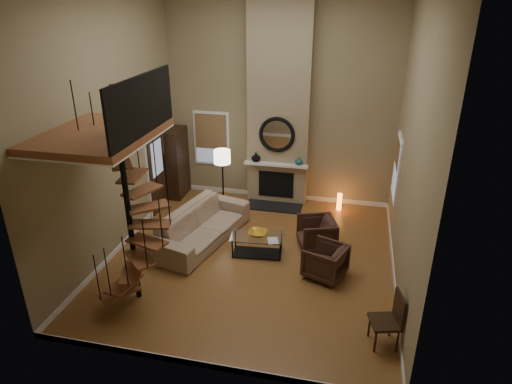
% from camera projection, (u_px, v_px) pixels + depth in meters
% --- Properties ---
extents(ground, '(6.00, 6.50, 0.01)m').
position_uv_depth(ground, '(252.00, 258.00, 9.89)').
color(ground, '#A06A33').
rests_on(ground, ground).
extents(back_wall, '(6.00, 0.02, 5.50)m').
position_uv_depth(back_wall, '(280.00, 100.00, 11.65)').
color(back_wall, '#92835E').
rests_on(back_wall, ground).
extents(front_wall, '(6.00, 0.02, 5.50)m').
position_uv_depth(front_wall, '(194.00, 209.00, 5.87)').
color(front_wall, '#92835E').
rests_on(front_wall, ground).
extents(left_wall, '(0.02, 6.50, 5.50)m').
position_uv_depth(left_wall, '(111.00, 127.00, 9.36)').
color(left_wall, '#92835E').
rests_on(left_wall, ground).
extents(right_wall, '(0.02, 6.50, 5.50)m').
position_uv_depth(right_wall, '(413.00, 148.00, 8.16)').
color(right_wall, '#92835E').
rests_on(right_wall, ground).
extents(baseboard_back, '(6.00, 0.02, 0.12)m').
position_uv_depth(baseboard_back, '(278.00, 195.00, 12.75)').
color(baseboard_back, white).
rests_on(baseboard_back, ground).
extents(baseboard_front, '(6.00, 0.02, 0.12)m').
position_uv_depth(baseboard_front, '(204.00, 365.00, 6.98)').
color(baseboard_front, white).
rests_on(baseboard_front, ground).
extents(baseboard_left, '(0.02, 6.50, 0.12)m').
position_uv_depth(baseboard_left, '(127.00, 240.00, 10.46)').
color(baseboard_left, white).
rests_on(baseboard_left, ground).
extents(baseboard_right, '(0.02, 6.50, 0.12)m').
position_uv_depth(baseboard_right, '(394.00, 272.00, 9.26)').
color(baseboard_right, white).
rests_on(baseboard_right, ground).
extents(chimney_breast, '(1.60, 0.38, 5.50)m').
position_uv_depth(chimney_breast, '(279.00, 102.00, 11.48)').
color(chimney_breast, '#93815F').
rests_on(chimney_breast, ground).
extents(hearth, '(1.50, 0.60, 0.04)m').
position_uv_depth(hearth, '(274.00, 206.00, 12.17)').
color(hearth, black).
rests_on(hearth, ground).
extents(firebox, '(0.95, 0.02, 0.72)m').
position_uv_depth(firebox, '(276.00, 184.00, 12.21)').
color(firebox, black).
rests_on(firebox, chimney_breast).
extents(mantel, '(1.70, 0.18, 0.06)m').
position_uv_depth(mantel, '(276.00, 165.00, 11.89)').
color(mantel, white).
rests_on(mantel, chimney_breast).
extents(mirror_frame, '(0.94, 0.10, 0.94)m').
position_uv_depth(mirror_frame, '(277.00, 135.00, 11.62)').
color(mirror_frame, black).
rests_on(mirror_frame, chimney_breast).
extents(mirror_disc, '(0.80, 0.01, 0.80)m').
position_uv_depth(mirror_disc, '(277.00, 135.00, 11.63)').
color(mirror_disc, white).
rests_on(mirror_disc, chimney_breast).
extents(vase_left, '(0.24, 0.24, 0.25)m').
position_uv_depth(vase_left, '(256.00, 157.00, 11.97)').
color(vase_left, black).
rests_on(vase_left, mantel).
extents(vase_right, '(0.20, 0.20, 0.21)m').
position_uv_depth(vase_right, '(299.00, 161.00, 11.75)').
color(vase_right, '#17534D').
rests_on(vase_right, mantel).
extents(window_back, '(1.02, 0.06, 1.52)m').
position_uv_depth(window_back, '(211.00, 138.00, 12.47)').
color(window_back, white).
rests_on(window_back, back_wall).
extents(window_right, '(0.06, 1.02, 1.52)m').
position_uv_depth(window_right, '(397.00, 167.00, 10.40)').
color(window_right, white).
rests_on(window_right, right_wall).
extents(entry_door, '(0.10, 1.05, 2.16)m').
position_uv_depth(entry_door, '(156.00, 172.00, 11.65)').
color(entry_door, white).
rests_on(entry_door, ground).
extents(loft, '(1.70, 2.20, 1.09)m').
position_uv_depth(loft, '(104.00, 132.00, 7.37)').
color(loft, brown).
rests_on(loft, left_wall).
extents(spiral_stair, '(1.47, 1.47, 4.06)m').
position_uv_depth(spiral_stair, '(130.00, 213.00, 7.92)').
color(spiral_stair, black).
rests_on(spiral_stair, ground).
extents(hutch, '(0.41, 0.88, 1.96)m').
position_uv_depth(hutch, '(177.00, 163.00, 12.54)').
color(hutch, black).
rests_on(hutch, ground).
extents(sofa, '(1.72, 2.96, 0.81)m').
position_uv_depth(sofa, '(201.00, 225.00, 10.42)').
color(sofa, tan).
rests_on(sofa, ground).
extents(armchair_near, '(1.01, 1.00, 0.73)m').
position_uv_depth(armchair_near, '(320.00, 233.00, 10.15)').
color(armchair_near, '#3F251D').
rests_on(armchair_near, ground).
extents(armchair_far, '(0.98, 0.97, 0.70)m').
position_uv_depth(armchair_far, '(328.00, 262.00, 9.08)').
color(armchair_far, '#3F251D').
rests_on(armchair_far, ground).
extents(coffee_table, '(1.22, 0.70, 0.44)m').
position_uv_depth(coffee_table, '(257.00, 243.00, 9.90)').
color(coffee_table, silver).
rests_on(coffee_table, ground).
extents(bowl, '(0.40, 0.40, 0.10)m').
position_uv_depth(bowl, '(258.00, 233.00, 9.86)').
color(bowl, gold).
rests_on(bowl, coffee_table).
extents(book, '(0.29, 0.34, 0.03)m').
position_uv_depth(book, '(272.00, 241.00, 9.63)').
color(book, gray).
rests_on(book, coffee_table).
extents(floor_lamp, '(0.42, 0.42, 1.73)m').
position_uv_depth(floor_lamp, '(222.00, 162.00, 11.32)').
color(floor_lamp, black).
rests_on(floor_lamp, ground).
extents(accent_lamp, '(0.13, 0.13, 0.46)m').
position_uv_depth(accent_lamp, '(339.00, 202.00, 11.91)').
color(accent_lamp, orange).
rests_on(accent_lamp, ground).
extents(side_chair, '(0.56, 0.56, 0.98)m').
position_uv_depth(side_chair, '(391.00, 318.00, 7.28)').
color(side_chair, black).
rests_on(side_chair, ground).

